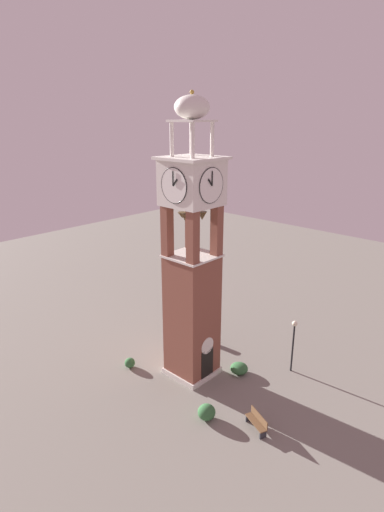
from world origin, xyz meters
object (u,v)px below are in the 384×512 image
object	(u,v)px
park_bench	(257,422)
trash_bin	(210,338)
clock_tower	(192,270)
lamp_post	(294,337)

from	to	relation	value
park_bench	trash_bin	xyz separation A→B (m)	(5.15, 7.82, -0.08)
clock_tower	lamp_post	distance (m)	8.14
park_bench	trash_bin	bearing A→B (deg)	56.63
trash_bin	park_bench	bearing A→B (deg)	-123.37
lamp_post	trash_bin	xyz separation A→B (m)	(-1.00, 6.32, -2.19)
clock_tower	park_bench	size ratio (longest dim) A/B	10.70
clock_tower	lamp_post	size ratio (longest dim) A/B	4.74
lamp_post	trash_bin	world-z (taller)	lamp_post
clock_tower	trash_bin	size ratio (longest dim) A/B	21.98
park_bench	trash_bin	distance (m)	9.36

